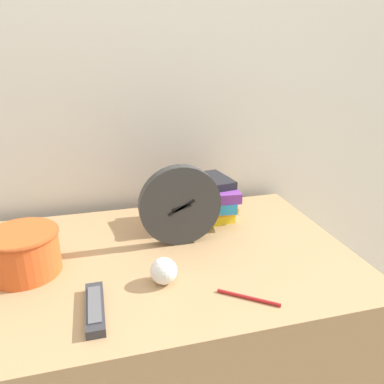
{
  "coord_description": "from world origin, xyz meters",
  "views": [
    {
      "loc": [
        -0.12,
        -0.54,
        1.23
      ],
      "look_at": [
        0.15,
        0.47,
        0.84
      ],
      "focal_mm": 35.0,
      "sensor_mm": 36.0,
      "label": 1
    }
  ],
  "objects_px": {
    "desk_clock": "(180,206)",
    "crumpled_paper_ball": "(164,271)",
    "basket": "(23,251)",
    "pen": "(248,298)",
    "tv_remote": "(95,308)",
    "book_stack": "(200,200)"
  },
  "relations": [
    {
      "from": "desk_clock",
      "to": "tv_remote",
      "type": "xyz_separation_m",
      "value": [
        -0.25,
        -0.26,
        -0.11
      ]
    },
    {
      "from": "basket",
      "to": "crumpled_paper_ball",
      "type": "xyz_separation_m",
      "value": [
        0.33,
        -0.13,
        -0.03
      ]
    },
    {
      "from": "tv_remote",
      "to": "pen",
      "type": "xyz_separation_m",
      "value": [
        0.33,
        -0.04,
        -0.01
      ]
    },
    {
      "from": "desk_clock",
      "to": "book_stack",
      "type": "height_order",
      "value": "desk_clock"
    },
    {
      "from": "desk_clock",
      "to": "crumpled_paper_ball",
      "type": "distance_m",
      "value": 0.22
    },
    {
      "from": "pen",
      "to": "basket",
      "type": "bearing_deg",
      "value": 153.74
    },
    {
      "from": "tv_remote",
      "to": "crumpled_paper_ball",
      "type": "xyz_separation_m",
      "value": [
        0.16,
        0.07,
        0.02
      ]
    },
    {
      "from": "tv_remote",
      "to": "book_stack",
      "type": "bearing_deg",
      "value": 48.47
    },
    {
      "from": "book_stack",
      "to": "crumpled_paper_ball",
      "type": "height_order",
      "value": "book_stack"
    },
    {
      "from": "desk_clock",
      "to": "tv_remote",
      "type": "relative_size",
      "value": 1.39
    },
    {
      "from": "crumpled_paper_ball",
      "to": "book_stack",
      "type": "bearing_deg",
      "value": 60.43
    },
    {
      "from": "desk_clock",
      "to": "basket",
      "type": "distance_m",
      "value": 0.42
    },
    {
      "from": "desk_clock",
      "to": "tv_remote",
      "type": "bearing_deg",
      "value": -134.02
    },
    {
      "from": "basket",
      "to": "tv_remote",
      "type": "relative_size",
      "value": 1.09
    },
    {
      "from": "desk_clock",
      "to": "pen",
      "type": "xyz_separation_m",
      "value": [
        0.09,
        -0.3,
        -0.11
      ]
    },
    {
      "from": "tv_remote",
      "to": "crumpled_paper_ball",
      "type": "distance_m",
      "value": 0.18
    },
    {
      "from": "book_stack",
      "to": "pen",
      "type": "distance_m",
      "value": 0.43
    },
    {
      "from": "desk_clock",
      "to": "book_stack",
      "type": "relative_size",
      "value": 0.94
    },
    {
      "from": "desk_clock",
      "to": "crumpled_paper_ball",
      "type": "height_order",
      "value": "desk_clock"
    },
    {
      "from": "book_stack",
      "to": "pen",
      "type": "bearing_deg",
      "value": -91.04
    },
    {
      "from": "basket",
      "to": "pen",
      "type": "bearing_deg",
      "value": -26.26
    },
    {
      "from": "tv_remote",
      "to": "crumpled_paper_ball",
      "type": "height_order",
      "value": "crumpled_paper_ball"
    }
  ]
}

